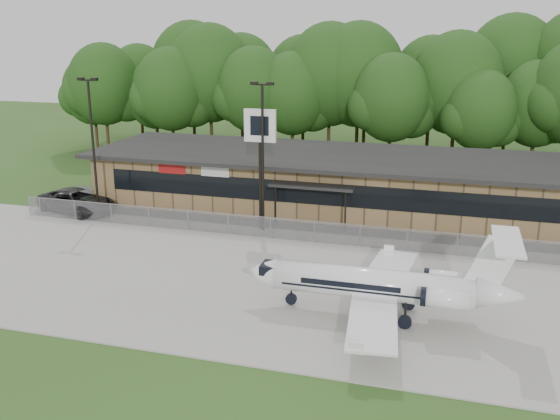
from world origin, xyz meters
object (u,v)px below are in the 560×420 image
(business_jet, at_px, (382,286))
(pole_sign, at_px, (260,139))
(terminal, at_px, (354,181))
(suv, at_px, (77,201))

(business_jet, relative_size, pole_sign, 1.62)
(terminal, relative_size, suv, 6.35)
(terminal, distance_m, business_jet, 19.27)
(business_jet, bearing_deg, terminal, 103.33)
(terminal, xyz_separation_m, suv, (-20.05, -7.08, -1.28))
(terminal, height_order, suv, terminal)
(terminal, xyz_separation_m, business_jet, (4.65, -18.69, -0.53))
(pole_sign, bearing_deg, business_jet, -49.31)
(terminal, bearing_deg, suv, -160.55)
(suv, distance_m, pole_sign, 15.79)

